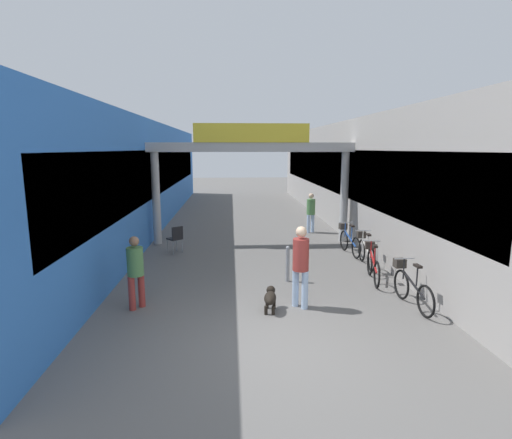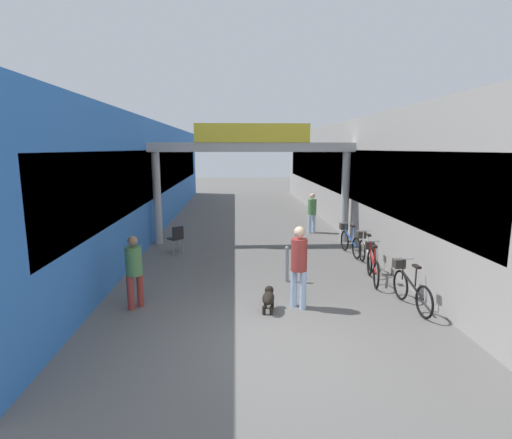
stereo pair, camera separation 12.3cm
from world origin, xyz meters
The scene contains 14 objects.
ground_plane centered at (0.00, 0.00, 0.00)m, with size 80.00×80.00×0.00m, color #605E5B.
storefront_left centered at (-5.09, 11.00, 2.20)m, with size 3.00×26.00×4.40m.
storefront_right centered at (5.09, 11.00, 2.20)m, with size 3.00×26.00×4.40m.
arcade_sign_gateway centered at (0.00, 7.60, 2.97)m, with size 7.40×0.47×4.20m.
pedestrian_with_dog centered at (0.72, 1.59, 1.02)m, with size 0.48×0.48×1.77m.
pedestrian_companion centered at (-2.74, 1.76, 0.89)m, with size 0.48×0.48×1.57m.
pedestrian_carrying_crate centered at (2.47, 9.22, 0.91)m, with size 0.47×0.47×1.60m.
dog_on_leash centered at (0.07, 1.46, 0.29)m, with size 0.33×0.66×0.47m.
bicycle_black_nearest centered at (3.12, 1.55, 0.44)m, with size 0.46×1.69×0.98m.
bicycle_red_second centered at (2.90, 3.28, 0.44)m, with size 0.48×1.67×0.98m.
bicycle_silver_third centered at (3.16, 4.60, 0.44)m, with size 0.46×1.69×0.98m.
bicycle_blue_farthest centered at (3.05, 5.91, 0.44)m, with size 0.46×1.69×0.98m.
bollard_post_metal centered at (0.69, 3.29, 0.47)m, with size 0.10×0.10×0.93m.
cafe_chair_black_nearer centered at (-2.52, 6.29, 0.54)m, with size 0.56×0.56×0.89m.
Camera 1 is at (-0.72, -6.43, 3.37)m, focal length 28.00 mm.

